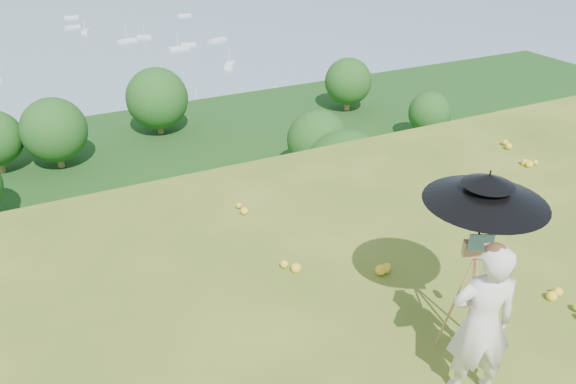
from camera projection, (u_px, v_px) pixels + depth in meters
forest_slope at (151, 347)px, 46.76m from camera, size 140.00×56.00×22.00m
shoreline_tier at (88, 208)px, 81.70m from camera, size 170.00×28.00×8.00m
bay_water at (16, 10)px, 211.34m from camera, size 700.00×700.00×0.00m
slope_trees at (129, 200)px, 40.22m from camera, size 110.00×50.00×6.00m
harbor_town at (80, 168)px, 78.65m from camera, size 110.00×22.00×5.00m
painter at (482, 323)px, 5.13m from camera, size 0.73×0.61×1.70m
field_easel at (469, 292)px, 5.73m from camera, size 0.75×0.75×1.46m
sun_umbrella at (483, 213)px, 5.32m from camera, size 1.55×1.55×0.89m
painter_cap at (497, 250)px, 4.76m from camera, size 0.27×0.30×0.10m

